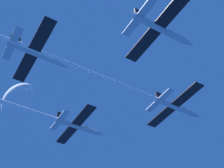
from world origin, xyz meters
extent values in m
cylinder|color=#B2BAC6|center=(0.68, -0.90, 0.33)|extent=(1.24, 11.29, 1.24)
cone|color=#B2BAC6|center=(0.68, 5.98, 0.33)|extent=(1.22, 2.48, 1.22)
ellipsoid|color=black|center=(0.68, 1.58, 0.86)|extent=(0.87, 2.26, 0.62)
cube|color=black|center=(-4.23, -1.47, 0.33)|extent=(8.58, 2.48, 0.27)
cube|color=black|center=(5.59, -1.47, 0.33)|extent=(8.58, 2.48, 0.27)
cube|color=black|center=(0.68, -5.42, 1.85)|extent=(0.33, 2.03, 1.81)
cube|color=#B2BAC6|center=(-1.87, -5.64, 0.33)|extent=(3.86, 1.49, 0.27)
cube|color=#B2BAC6|center=(3.23, -5.64, 0.33)|extent=(3.86, 1.49, 0.27)
cylinder|color=white|center=(0.68, -27.50, 0.33)|extent=(1.12, 41.92, 1.12)
cylinder|color=#B2BAC6|center=(-17.31, -18.05, -0.40)|extent=(1.24, 11.29, 1.24)
cone|color=#B2BAC6|center=(-17.31, -11.17, -0.40)|extent=(1.22, 2.48, 1.22)
ellipsoid|color=black|center=(-17.31, -15.57, 0.12)|extent=(0.87, 2.26, 0.62)
cube|color=black|center=(-22.22, -18.61, -0.40)|extent=(8.58, 2.48, 0.27)
cube|color=black|center=(-12.40, -18.61, -0.40)|extent=(8.58, 2.48, 0.27)
cube|color=black|center=(-17.31, -22.57, 1.12)|extent=(0.33, 2.03, 1.81)
cube|color=#B2BAC6|center=(-19.87, -22.79, -0.40)|extent=(3.86, 1.49, 0.27)
cube|color=#B2BAC6|center=(-14.76, -22.79, -0.40)|extent=(3.86, 1.49, 0.27)
cylinder|color=#B2BAC6|center=(17.62, -18.08, 0.05)|extent=(1.24, 11.29, 1.24)
cone|color=#B2BAC6|center=(17.62, -11.19, 0.05)|extent=(1.22, 2.48, 1.22)
ellipsoid|color=black|center=(17.62, -15.60, 0.58)|extent=(0.87, 2.26, 0.62)
cube|color=black|center=(12.71, -18.64, 0.05)|extent=(8.58, 2.48, 0.27)
cube|color=black|center=(22.53, -18.64, 0.05)|extent=(8.58, 2.48, 0.27)
cube|color=black|center=(17.62, -22.59, 1.58)|extent=(0.33, 2.03, 1.81)
cube|color=#B2BAC6|center=(15.07, -22.82, 0.05)|extent=(3.86, 1.49, 0.27)
cube|color=#B2BAC6|center=(20.17, -22.82, 0.05)|extent=(3.86, 1.49, 0.27)
cylinder|color=#B2BAC6|center=(0.32, -35.60, 0.12)|extent=(1.24, 11.29, 1.24)
cone|color=#B2BAC6|center=(0.32, -28.71, 0.12)|extent=(1.22, 2.48, 1.22)
ellipsoid|color=black|center=(0.32, -33.12, 0.64)|extent=(0.87, 2.26, 0.62)
cube|color=black|center=(-4.59, -36.16, 0.12)|extent=(8.58, 2.48, 0.27)
cube|color=black|center=(5.23, -36.16, 0.12)|extent=(8.58, 2.48, 0.27)
cube|color=black|center=(0.32, -40.11, 1.64)|extent=(0.33, 2.03, 1.81)
cube|color=#B2BAC6|center=(-2.23, -40.34, 0.12)|extent=(3.86, 1.49, 0.27)
cube|color=#B2BAC6|center=(2.87, -40.34, 0.12)|extent=(3.86, 1.49, 0.27)
ellipsoid|color=white|center=(-68.96, -24.44, 41.06)|extent=(25.64, 14.10, 8.97)
camera|label=1|loc=(44.17, -43.92, -46.81)|focal=51.09mm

